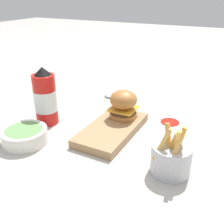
{
  "coord_description": "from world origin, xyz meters",
  "views": [
    {
      "loc": [
        0.67,
        0.4,
        0.44
      ],
      "look_at": [
        -0.01,
        0.05,
        0.08
      ],
      "focal_mm": 42.0,
      "sensor_mm": 36.0,
      "label": 1
    }
  ],
  "objects": [
    {
      "name": "burger",
      "position": [
        -0.09,
        0.05,
        0.08
      ],
      "size": [
        0.1,
        0.1,
        0.1
      ],
      "color": "#AD6B33",
      "rests_on": "serving_board"
    },
    {
      "name": "ketchup_puddle",
      "position": [
        -0.18,
        0.2,
        0.0
      ],
      "size": [
        0.07,
        0.07,
        0.0
      ],
      "color": "#B21E14",
      "rests_on": "ground_plane"
    },
    {
      "name": "spoon",
      "position": [
        -0.28,
        -0.1,
        0.01
      ],
      "size": [
        0.09,
        0.15,
        0.01
      ],
      "rotation": [
        0.0,
        0.0,
        4.23
      ],
      "color": "#B2B2B7",
      "rests_on": "ground_plane"
    },
    {
      "name": "fries_basket",
      "position": [
        0.1,
        0.28,
        0.04
      ],
      "size": [
        0.1,
        0.1,
        0.15
      ],
      "color": "#B7B7BC",
      "rests_on": "ground_plane"
    },
    {
      "name": "side_bowl",
      "position": [
        0.17,
        -0.17,
        0.02
      ],
      "size": [
        0.14,
        0.14,
        0.05
      ],
      "color": "silver",
      "rests_on": "ground_plane"
    },
    {
      "name": "ground_plane",
      "position": [
        0.0,
        0.0,
        0.0
      ],
      "size": [
        6.0,
        6.0,
        0.0
      ],
      "primitive_type": "plane",
      "color": "#B7B2A8"
    },
    {
      "name": "ketchup_bottle",
      "position": [
        0.03,
        -0.2,
        0.09
      ],
      "size": [
        0.08,
        0.08,
        0.21
      ],
      "color": "red",
      "rests_on": "ground_plane"
    },
    {
      "name": "serving_board",
      "position": [
        -0.01,
        0.05,
        0.01
      ],
      "size": [
        0.29,
        0.15,
        0.03
      ],
      "color": "#A37A51",
      "rests_on": "ground_plane"
    }
  ]
}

